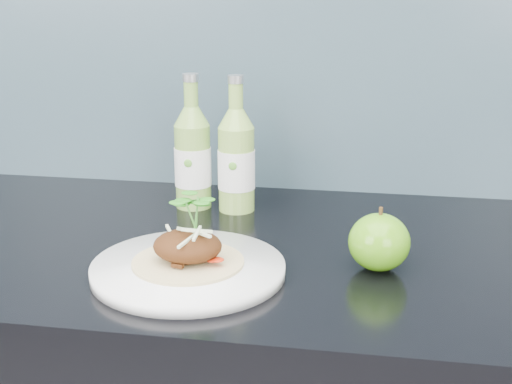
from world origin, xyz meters
TOP-DOWN VIEW (x-y plane):
  - dinner_plate at (-0.05, 1.57)m, footprint 0.27×0.27m
  - pork_taco at (-0.05, 1.57)m, footprint 0.15×0.15m
  - green_apple at (0.19, 1.63)m, footprint 0.11×0.11m
  - cider_bottle_left at (-0.12, 1.85)m, footprint 0.08×0.08m
  - cider_bottle_right at (-0.04, 1.84)m, footprint 0.06×0.06m

SIDE VIEW (x-z plane):
  - dinner_plate at x=-0.05m, z-range 0.90..0.92m
  - green_apple at x=0.19m, z-range 0.90..0.98m
  - pork_taco at x=-0.05m, z-range 0.90..0.99m
  - cider_bottle_left at x=-0.12m, z-range 0.87..1.10m
  - cider_bottle_right at x=-0.04m, z-range 0.87..1.10m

